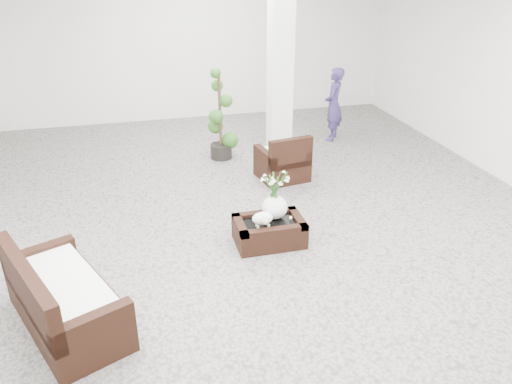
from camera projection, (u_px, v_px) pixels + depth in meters
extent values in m
plane|color=gray|center=(254.00, 229.00, 7.14)|extent=(11.00, 11.00, 0.00)
cube|color=white|center=(280.00, 61.00, 9.10)|extent=(0.40, 0.40, 3.50)
cube|color=black|center=(269.00, 232.00, 6.74)|extent=(0.90, 0.60, 0.31)
ellipsoid|color=white|center=(263.00, 220.00, 6.51)|extent=(0.28, 0.23, 0.21)
cylinder|color=white|center=(291.00, 218.00, 6.75)|extent=(0.04, 0.04, 0.03)
cube|color=black|center=(282.00, 156.00, 8.56)|extent=(0.86, 0.84, 0.81)
cube|color=black|center=(64.00, 290.00, 5.14)|extent=(1.37, 1.79, 0.86)
imported|color=#382A5D|center=(334.00, 104.00, 10.21)|extent=(0.59, 0.64, 1.48)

